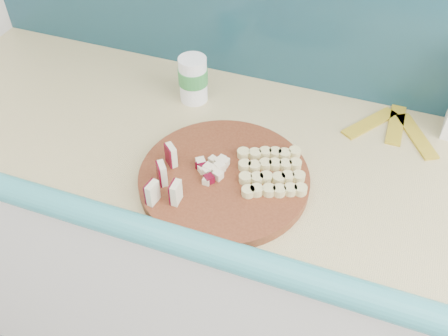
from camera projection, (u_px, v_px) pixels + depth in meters
kitchen_counter at (322, 285)px, 1.42m from camera, size 2.20×0.63×0.91m
backsplash at (393, 9)px, 1.11m from camera, size 2.20×0.02×0.50m
cutting_board at (224, 178)px, 1.07m from camera, size 0.47×0.47×0.02m
apple_wedges at (165, 178)px, 1.02m from camera, size 0.08×0.15×0.05m
apple_chunks at (213, 172)px, 1.06m from camera, size 0.06×0.06×0.02m
banana_slices at (271, 171)px, 1.06m from camera, size 0.17×0.17×0.02m
canister at (193, 78)px, 1.25m from camera, size 0.07×0.07×0.12m
banana_peel at (394, 127)px, 1.20m from camera, size 0.23×0.19×0.01m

